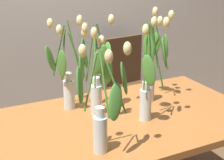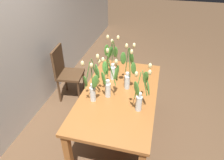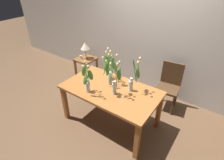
{
  "view_description": "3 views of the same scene",
  "coord_description": "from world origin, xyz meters",
  "px_view_note": "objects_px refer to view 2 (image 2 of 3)",
  "views": [
    {
      "loc": [
        -0.82,
        -1.55,
        1.61
      ],
      "look_at": [
        -0.06,
        -0.02,
        0.99
      ],
      "focal_mm": 54.06,
      "sensor_mm": 36.0,
      "label": 1
    },
    {
      "loc": [
        -1.96,
        -0.4,
        2.25
      ],
      "look_at": [
        -0.09,
        0.07,
        0.98
      ],
      "focal_mm": 32.57,
      "sensor_mm": 36.0,
      "label": 2
    },
    {
      "loc": [
        1.42,
        -1.97,
        2.45
      ],
      "look_at": [
        0.06,
        -0.04,
        0.95
      ],
      "focal_mm": 28.84,
      "sensor_mm": 36.0,
      "label": 3
    }
  ],
  "objects_px": {
    "tulip_vase_0": "(109,80)",
    "tulip_vase_3": "(141,94)",
    "tulip_vase_4": "(93,84)",
    "dining_chair": "(65,71)",
    "dining_table": "(119,99)",
    "tulip_vase_1": "(128,72)",
    "tulip_vase_2": "(112,63)"
  },
  "relations": [
    {
      "from": "tulip_vase_2",
      "to": "tulip_vase_3",
      "type": "relative_size",
      "value": 1.09
    },
    {
      "from": "tulip_vase_4",
      "to": "dining_chair",
      "type": "bearing_deg",
      "value": 42.94
    },
    {
      "from": "dining_table",
      "to": "tulip_vase_4",
      "type": "xyz_separation_m",
      "value": [
        -0.21,
        0.26,
        0.32
      ]
    },
    {
      "from": "tulip_vase_1",
      "to": "dining_chair",
      "type": "xyz_separation_m",
      "value": [
        0.51,
        1.13,
        -0.44
      ]
    },
    {
      "from": "tulip_vase_4",
      "to": "dining_chair",
      "type": "xyz_separation_m",
      "value": [
        0.86,
        0.8,
        -0.45
      ]
    },
    {
      "from": "tulip_vase_0",
      "to": "tulip_vase_4",
      "type": "xyz_separation_m",
      "value": [
        -0.11,
        0.15,
        0.0
      ]
    },
    {
      "from": "dining_table",
      "to": "tulip_vase_4",
      "type": "distance_m",
      "value": 0.46
    },
    {
      "from": "tulip_vase_0",
      "to": "tulip_vase_3",
      "type": "xyz_separation_m",
      "value": [
        -0.14,
        -0.39,
        -0.02
      ]
    },
    {
      "from": "dining_table",
      "to": "tulip_vase_3",
      "type": "relative_size",
      "value": 2.96
    },
    {
      "from": "tulip_vase_1",
      "to": "tulip_vase_2",
      "type": "height_order",
      "value": "same"
    },
    {
      "from": "tulip_vase_0",
      "to": "tulip_vase_2",
      "type": "height_order",
      "value": "tulip_vase_2"
    },
    {
      "from": "tulip_vase_1",
      "to": "tulip_vase_0",
      "type": "bearing_deg",
      "value": 142.61
    },
    {
      "from": "tulip_vase_0",
      "to": "tulip_vase_3",
      "type": "height_order",
      "value": "tulip_vase_0"
    },
    {
      "from": "dining_table",
      "to": "tulip_vase_4",
      "type": "relative_size",
      "value": 2.78
    },
    {
      "from": "tulip_vase_4",
      "to": "dining_chair",
      "type": "distance_m",
      "value": 1.26
    },
    {
      "from": "dining_table",
      "to": "tulip_vase_3",
      "type": "bearing_deg",
      "value": -130.5
    },
    {
      "from": "dining_table",
      "to": "tulip_vase_0",
      "type": "distance_m",
      "value": 0.35
    },
    {
      "from": "dining_table",
      "to": "tulip_vase_1",
      "type": "distance_m",
      "value": 0.36
    },
    {
      "from": "tulip_vase_2",
      "to": "tulip_vase_4",
      "type": "xyz_separation_m",
      "value": [
        -0.53,
        0.08,
        0.0
      ]
    },
    {
      "from": "tulip_vase_1",
      "to": "dining_chair",
      "type": "bearing_deg",
      "value": 65.58
    },
    {
      "from": "dining_table",
      "to": "tulip_vase_4",
      "type": "height_order",
      "value": "tulip_vase_4"
    },
    {
      "from": "tulip_vase_2",
      "to": "dining_chair",
      "type": "bearing_deg",
      "value": 69.59
    },
    {
      "from": "tulip_vase_0",
      "to": "tulip_vase_3",
      "type": "relative_size",
      "value": 1.07
    },
    {
      "from": "dining_table",
      "to": "dining_chair",
      "type": "height_order",
      "value": "dining_chair"
    },
    {
      "from": "dining_table",
      "to": "tulip_vase_4",
      "type": "bearing_deg",
      "value": 129.3
    },
    {
      "from": "tulip_vase_2",
      "to": "tulip_vase_4",
      "type": "bearing_deg",
      "value": 171.2
    },
    {
      "from": "tulip_vase_4",
      "to": "tulip_vase_3",
      "type": "bearing_deg",
      "value": -93.27
    },
    {
      "from": "dining_table",
      "to": "dining_chair",
      "type": "bearing_deg",
      "value": 58.35
    },
    {
      "from": "tulip_vase_0",
      "to": "tulip_vase_1",
      "type": "xyz_separation_m",
      "value": [
        0.23,
        -0.18,
        -0.0
      ]
    },
    {
      "from": "tulip_vase_4",
      "to": "dining_chair",
      "type": "relative_size",
      "value": 0.62
    },
    {
      "from": "dining_chair",
      "to": "tulip_vase_0",
      "type": "bearing_deg",
      "value": -128.09
    },
    {
      "from": "dining_table",
      "to": "tulip_vase_0",
      "type": "height_order",
      "value": "tulip_vase_0"
    }
  ]
}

